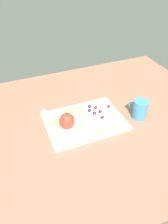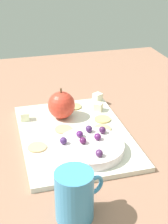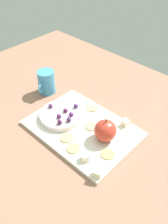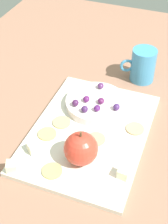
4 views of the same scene
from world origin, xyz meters
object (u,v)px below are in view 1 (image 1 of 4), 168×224
(cracker_0, at_px, (102,131))
(cracker_2, at_px, (82,124))
(platter, at_px, (84,121))
(grape_5, at_px, (102,117))
(cheese_cube_1, at_px, (72,140))
(cracker_4, at_px, (69,111))
(cup, at_px, (140,109))
(grape_4, at_px, (89,110))
(grape_0, at_px, (101,112))
(grape_3, at_px, (96,107))
(serving_dish, at_px, (100,112))
(grape_1, at_px, (95,113))
(cracker_3, at_px, (79,111))
(cheese_cube_2, at_px, (44,113))
(apple_whole, at_px, (67,121))
(cheese_cube_0, at_px, (58,112))
(grape_6, at_px, (90,106))
(cracker_1, at_px, (54,123))
(grape_2, at_px, (109,106))

(cracker_0, bearing_deg, cracker_2, -49.60)
(platter, relative_size, grape_5, 20.32)
(cheese_cube_1, height_order, cracker_4, cheese_cube_1)
(cup, bearing_deg, grape_4, -21.66)
(grape_0, xyz_separation_m, grape_3, (0.01, -0.04, 0.00))
(serving_dish, distance_m, cracker_4, 0.16)
(grape_1, bearing_deg, grape_0, 170.68)
(cracker_3, xyz_separation_m, grape_5, (-0.07, 0.12, 0.03))
(grape_5, bearing_deg, cheese_cube_2, -32.92)
(platter, height_order, cracker_2, cracker_2)
(apple_whole, distance_m, cheese_cube_0, 0.11)
(apple_whole, xyz_separation_m, grape_6, (-0.14, -0.07, -0.01))
(cheese_cube_1, bearing_deg, grape_1, -144.00)
(cracker_1, xyz_separation_m, grape_2, (-0.29, 0.01, 0.03))
(apple_whole, height_order, cracker_4, apple_whole)
(cracker_3, bearing_deg, grape_6, 161.50)
(cheese_cube_1, height_order, grape_1, grape_1)
(cracker_0, xyz_separation_m, grape_2, (-0.10, -0.12, 0.03))
(cracker_3, height_order, grape_5, grape_5)
(grape_6, xyz_separation_m, cup, (-0.22, 0.12, 0.01))
(cracker_4, height_order, grape_2, grape_2)
(cheese_cube_0, height_order, grape_3, grape_3)
(grape_5, bearing_deg, grape_4, -63.24)
(cracker_1, height_order, grape_3, grape_3)
(apple_whole, relative_size, grape_5, 4.06)
(serving_dish, relative_size, cheese_cube_2, 6.82)
(platter, relative_size, cheese_cube_2, 16.21)
(grape_1, distance_m, grape_6, 0.06)
(grape_4, bearing_deg, cheese_cube_1, 44.80)
(cracker_3, distance_m, grape_1, 0.09)
(cracker_1, xyz_separation_m, grape_6, (-0.20, -0.02, 0.03))
(grape_3, bearing_deg, cracker_4, -23.09)
(cracker_1, distance_m, cup, 0.42)
(cup, bearing_deg, grape_2, -34.03)
(grape_1, bearing_deg, grape_6, -88.49)
(platter, xyz_separation_m, grape_5, (-0.07, 0.05, 0.04))
(cracker_2, relative_size, grape_3, 2.41)
(platter, distance_m, grape_6, 0.08)
(cup, bearing_deg, cheese_cube_1, 7.52)
(cracker_0, relative_size, grape_2, 2.41)
(grape_0, relative_size, grape_2, 1.00)
(grape_2, bearing_deg, cheese_cube_0, -17.01)
(grape_2, relative_size, grape_6, 1.00)
(grape_0, bearing_deg, apple_whole, 3.04)
(cheese_cube_0, height_order, grape_5, grape_5)
(apple_whole, bearing_deg, grape_2, -171.78)
(serving_dish, distance_m, grape_1, 0.04)
(cheese_cube_1, relative_size, grape_3, 1.25)
(cheese_cube_0, distance_m, cup, 0.41)
(grape_1, bearing_deg, cracker_4, -41.53)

